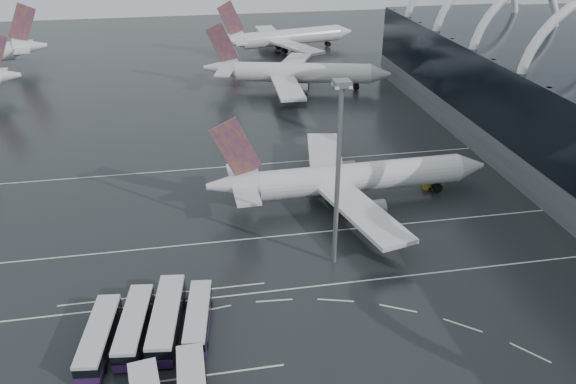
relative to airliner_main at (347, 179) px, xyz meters
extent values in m
plane|color=black|center=(-7.99, -21.71, -4.36)|extent=(420.00, 420.00, 0.00)
torus|color=white|center=(50.01, 25.29, 13.64)|extent=(33.80, 1.80, 33.80)
torus|color=white|center=(50.01, 44.29, 13.64)|extent=(33.80, 1.80, 33.80)
torus|color=white|center=(50.01, 63.29, 13.64)|extent=(33.80, 1.80, 33.80)
cube|color=silver|center=(-7.99, -23.71, -4.35)|extent=(120.00, 0.25, 0.01)
cube|color=silver|center=(-7.99, -9.71, -4.35)|extent=(120.00, 0.25, 0.01)
cube|color=silver|center=(-7.99, 18.29, -4.35)|extent=(120.00, 0.25, 0.01)
cube|color=silver|center=(-31.99, -37.71, -4.35)|extent=(28.00, 0.25, 0.01)
cube|color=silver|center=(-31.99, -21.71, -4.35)|extent=(28.00, 0.25, 0.01)
cylinder|color=silver|center=(2.62, 0.08, 0.16)|extent=(37.13, 6.23, 5.14)
cone|color=silver|center=(23.77, 0.70, 0.16)|extent=(5.46, 5.29, 5.14)
cone|color=silver|center=(-20.30, -0.60, 1.05)|extent=(9.01, 5.40, 5.14)
cube|color=#521969|center=(-19.41, -0.57, 7.60)|extent=(8.55, 0.78, 10.89)
cube|color=silver|center=(-18.53, -0.55, 1.05)|extent=(4.45, 16.06, 0.44)
cube|color=silver|center=(-0.60, -11.10, -0.37)|extent=(11.27, 22.99, 0.71)
cube|color=silver|center=(-1.25, 11.04, -0.37)|extent=(10.07, 22.90, 0.71)
cylinder|color=slate|center=(1.97, -7.92, -1.97)|extent=(4.96, 3.15, 3.01)
cylinder|color=slate|center=(1.50, 8.02, -1.97)|extent=(4.96, 3.15, 3.01)
cube|color=black|center=(-0.92, -0.03, -3.38)|extent=(10.79, 5.98, 1.95)
cylinder|color=silver|center=(5.97, 66.97, 0.43)|extent=(38.05, 14.39, 5.45)
cone|color=silver|center=(27.07, 61.74, 0.43)|extent=(6.78, 6.64, 5.45)
cone|color=silver|center=(-16.96, 72.65, 1.37)|extent=(10.42, 7.54, 5.45)
cube|color=#521969|center=(-16.05, 72.42, 8.32)|extent=(8.91, 2.72, 11.54)
cube|color=silver|center=(-15.14, 72.20, 1.37)|extent=(8.17, 17.42, 0.47)
cube|color=silver|center=(-0.50, 56.48, -0.13)|extent=(7.36, 23.68, 0.75)
cube|color=silver|center=(5.15, 79.26, -0.13)|extent=(16.17, 23.98, 0.75)
cylinder|color=slate|center=(3.02, 58.99, -1.82)|extent=(5.78, 4.34, 3.19)
cylinder|color=slate|center=(7.09, 75.40, -1.82)|extent=(5.78, 4.34, 3.19)
cube|color=black|center=(2.32, 67.87, -3.33)|extent=(12.38, 8.54, 2.07)
cylinder|color=silver|center=(11.22, 112.65, 0.49)|extent=(37.25, 14.08, 5.52)
cone|color=silver|center=(31.97, 117.68, 0.49)|extent=(6.85, 6.71, 5.52)
cone|color=silver|center=(-11.38, 107.17, 1.45)|extent=(10.55, 7.60, 5.52)
cube|color=#521969|center=(-10.46, 107.40, 8.49)|extent=(9.04, 2.71, 11.70)
cube|color=silver|center=(-9.53, 107.62, 1.45)|extent=(8.20, 17.65, 0.48)
cube|color=silver|center=(10.32, 100.20, -0.08)|extent=(16.29, 24.33, 0.76)
cube|color=silver|center=(4.72, 123.31, -0.08)|extent=(7.33, 23.97, 0.76)
cylinder|color=slate|center=(12.31, 104.11, -1.79)|extent=(5.85, 4.38, 3.24)
cylinder|color=slate|center=(8.28, 120.75, -1.79)|extent=(5.85, 4.38, 3.24)
cube|color=black|center=(7.52, 111.76, -3.31)|extent=(12.53, 8.61, 2.09)
cone|color=silver|center=(-75.70, 75.39, 1.26)|extent=(9.72, 6.28, 5.35)
cone|color=silver|center=(-75.27, 108.14, 1.81)|extent=(10.85, 7.26, 5.86)
cube|color=#521969|center=(-76.27, 107.99, 9.28)|extent=(9.72, 2.00, 12.42)
cube|color=silver|center=(-77.27, 107.84, 1.81)|extent=(7.12, 18.66, 0.51)
cube|color=#321542|center=(-39.31, -30.98, -3.48)|extent=(4.31, 12.99, 1.08)
cube|color=black|center=(-39.31, -30.98, -2.30)|extent=(4.33, 12.75, 1.27)
cube|color=silver|center=(-39.31, -30.98, -1.44)|extent=(4.31, 12.99, 0.44)
cylinder|color=black|center=(-38.43, -35.19, -3.87)|extent=(0.45, 1.01, 0.98)
cylinder|color=black|center=(-41.14, -34.87, -3.87)|extent=(0.45, 1.01, 0.98)
cylinder|color=black|center=(-37.48, -27.08, -3.87)|extent=(0.45, 1.01, 0.98)
cylinder|color=black|center=(-40.20, -26.77, -3.87)|extent=(0.45, 1.01, 0.98)
cube|color=#321542|center=(-35.30, -29.64, -3.47)|extent=(4.45, 13.11, 1.09)
cube|color=black|center=(-35.30, -29.64, -2.28)|extent=(4.47, 12.87, 1.29)
cube|color=silver|center=(-35.30, -29.64, -1.42)|extent=(4.45, 13.11, 0.45)
cylinder|color=black|center=(-34.45, -33.90, -3.86)|extent=(0.47, 1.02, 0.99)
cylinder|color=black|center=(-37.18, -33.55, -3.86)|extent=(0.47, 1.02, 0.99)
cylinder|color=black|center=(-33.42, -25.73, -3.86)|extent=(0.47, 1.02, 0.99)
cylinder|color=black|center=(-36.15, -25.39, -3.86)|extent=(0.47, 1.02, 0.99)
cube|color=#321542|center=(-31.34, -29.20, -3.39)|extent=(4.82, 14.30, 1.19)
cube|color=black|center=(-31.34, -29.20, -2.09)|extent=(4.84, 14.03, 1.40)
cube|color=silver|center=(-31.34, -29.20, -1.15)|extent=(4.82, 14.30, 0.49)
cylinder|color=black|center=(-30.40, -33.84, -3.82)|extent=(0.51, 1.12, 1.08)
cylinder|color=black|center=(-33.38, -33.47, -3.82)|extent=(0.51, 1.12, 1.08)
cylinder|color=black|center=(-29.30, -24.93, -3.82)|extent=(0.51, 1.12, 1.08)
cylinder|color=black|center=(-32.29, -24.56, -3.82)|extent=(0.51, 1.12, 1.08)
cube|color=#321542|center=(-27.48, -29.39, -3.53)|extent=(4.14, 12.24, 1.02)
cube|color=black|center=(-27.48, -29.39, -2.42)|extent=(4.16, 12.01, 1.20)
cube|color=silver|center=(-27.48, -29.39, -1.61)|extent=(4.14, 12.24, 0.42)
cylinder|color=black|center=(-26.67, -33.36, -3.90)|extent=(0.43, 0.96, 0.92)
cylinder|color=black|center=(-29.22, -33.04, -3.90)|extent=(0.43, 0.96, 0.92)
cylinder|color=black|center=(-25.73, -25.74, -3.90)|extent=(0.43, 0.96, 0.92)
cylinder|color=black|center=(-28.28, -25.42, -3.90)|extent=(0.43, 0.96, 0.92)
cylinder|color=black|center=(-27.15, -38.31, -3.84)|extent=(0.38, 1.04, 1.03)
cylinder|color=black|center=(-30.03, -38.35, -3.84)|extent=(0.38, 1.04, 1.03)
cylinder|color=gray|center=(-6.90, -18.23, 9.24)|extent=(0.68, 0.68, 27.19)
cube|color=gray|center=(-6.90, -18.23, 23.13)|extent=(2.14, 2.14, 0.78)
cube|color=white|center=(-6.90, -18.23, 22.84)|extent=(1.94, 1.94, 0.39)
cube|color=#AC9317|center=(16.64, 1.79, -3.76)|extent=(2.20, 1.30, 1.20)
cube|color=slate|center=(14.37, 7.03, -3.71)|extent=(2.39, 1.41, 1.31)
cube|color=#AC9317|center=(7.85, 9.40, -3.75)|extent=(2.22, 1.31, 1.21)
camera|label=1|loc=(-26.25, -85.72, 44.03)|focal=35.00mm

